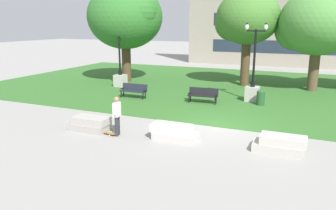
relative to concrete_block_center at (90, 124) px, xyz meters
name	(u,v)px	position (x,y,z in m)	size (l,w,h in m)	color
ground_plane	(216,127)	(5.09, 2.73, -0.31)	(140.00, 140.00, 0.00)	gray
grass_lawn	(252,89)	(5.09, 12.73, -0.30)	(40.00, 20.00, 0.02)	#336628
concrete_block_center	(90,124)	(0.00, 0.00, 0.00)	(1.84, 0.90, 0.64)	#9E9991
concrete_block_left	(173,132)	(3.89, 0.40, 0.00)	(1.91, 0.90, 0.64)	#BCB7B2
concrete_block_right	(280,144)	(8.09, 0.71, 0.00)	(1.91, 0.90, 0.64)	#B2ADA3
person_skateboarder	(117,114)	(1.49, -0.09, 0.66)	(0.32, 0.61, 1.71)	#28282D
skateboard	(107,133)	(1.01, -0.17, -0.22)	(1.04, 0.37, 0.14)	olive
park_bench_near_left	(203,94)	(3.08, 7.06, 0.23)	(1.83, 0.66, 0.90)	black
park_bench_near_right	(134,90)	(-1.45, 6.62, 0.23)	(1.80, 0.54, 0.90)	#1E232D
lamp_post_center	(253,85)	(5.73, 8.72, 0.69)	(1.32, 0.80, 4.75)	#ADA89E
lamp_post_right	(120,73)	(-4.33, 9.68, 0.73)	(1.32, 0.80, 5.03)	#ADA89E
tree_far_right	(247,19)	(4.23, 13.88, 4.75)	(4.94, 4.70, 7.13)	#4C3823
tree_near_right	(124,18)	(-5.16, 11.98, 4.84)	(6.30, 6.00, 7.76)	#4C3823
tree_far_left	(318,23)	(9.06, 13.77, 4.41)	(5.60, 5.34, 7.05)	brown
trash_bin	(261,97)	(6.37, 7.87, 0.20)	(0.49, 0.49, 0.96)	#234C28
building_facade_distant	(300,3)	(7.29, 27.22, 6.53)	(24.48, 1.03, 13.69)	gray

